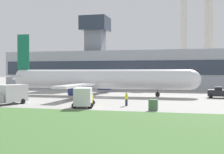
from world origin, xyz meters
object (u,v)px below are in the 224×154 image
Objects in this scene: airplane at (97,79)px; ground_crew_person at (126,99)px; baggage_truck at (8,95)px; pushback_tug at (218,93)px; fuel_truck at (84,98)px.

airplane is 20.62× the size of ground_crew_person.
baggage_truck is at bearing -112.17° from airplane.
airplane is at bearing 119.24° from ground_crew_person.
baggage_truck is 15.98m from ground_crew_person.
baggage_truck is at bearing -172.22° from ground_crew_person.
pushback_tug is at bearing 51.16° from ground_crew_person.
fuel_truck is (10.95, -0.57, -0.10)m from baggage_truck.
pushback_tug is 20.01m from ground_crew_person.
ground_crew_person is (-12.55, -15.59, 0.05)m from pushback_tug.
ground_crew_person is (4.88, 2.73, -0.29)m from fuel_truck.
pushback_tug is (21.20, 0.13, -2.16)m from airplane.
airplane is 18.66m from fuel_truck.
airplane is at bearing -179.64° from pushback_tug.
baggage_truck is 10.96m from fuel_truck.
airplane reaches higher than fuel_truck.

